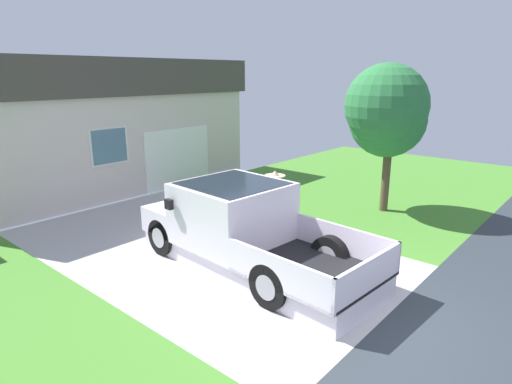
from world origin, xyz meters
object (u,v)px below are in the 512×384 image
(pickup_truck, at_px, (239,229))
(person_with_hat, at_px, (275,199))
(front_yard_tree, at_px, (387,112))
(house_with_garage, at_px, (83,122))
(handbag, at_px, (278,234))

(pickup_truck, xyz_separation_m, person_with_hat, (1.62, 0.35, 0.20))
(person_with_hat, distance_m, front_yard_tree, 4.17)
(pickup_truck, height_order, person_with_hat, pickup_truck)
(pickup_truck, relative_size, person_with_hat, 3.24)
(house_with_garage, xyz_separation_m, front_yard_tree, (3.71, -9.50, 0.63))
(person_with_hat, xyz_separation_m, front_yard_tree, (3.60, -1.01, 1.86))
(person_with_hat, relative_size, house_with_garage, 0.16)
(person_with_hat, relative_size, front_yard_tree, 0.40)
(pickup_truck, xyz_separation_m, handbag, (1.53, 0.15, -0.61))
(person_with_hat, height_order, front_yard_tree, front_yard_tree)
(handbag, xyz_separation_m, front_yard_tree, (3.69, -0.82, 2.67))
(house_with_garage, height_order, front_yard_tree, house_with_garage)
(pickup_truck, height_order, house_with_garage, house_with_garage)
(house_with_garage, bearing_deg, front_yard_tree, -68.66)
(pickup_truck, height_order, front_yard_tree, front_yard_tree)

